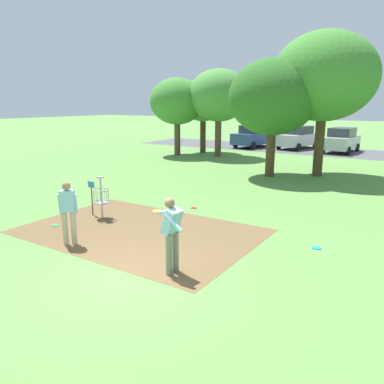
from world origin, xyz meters
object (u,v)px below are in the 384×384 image
at_px(tree_near_left, 324,77).
at_px(parked_car_center_right, 341,140).
at_px(player_throwing, 68,210).
at_px(parked_car_leftmost, 254,136).
at_px(disc_golf_basket, 100,196).
at_px(player_foreground_watching, 172,231).
at_px(tree_far_center, 219,96).
at_px(frisbee_by_tee, 316,248).
at_px(tree_far_left, 273,98).
at_px(tree_mid_center, 203,101).
at_px(parked_car_center_left, 298,137).
at_px(tree_mid_left, 177,102).
at_px(frisbee_mid_grass, 194,208).
at_px(frisbee_near_basket, 55,225).

distance_m(tree_near_left, parked_car_center_right, 11.41).
height_order(player_throwing, parked_car_leftmost, parked_car_leftmost).
relative_size(disc_golf_basket, player_foreground_watching, 0.81).
xyz_separation_m(player_foreground_watching, parked_car_center_right, (-1.54, 24.05, -0.06)).
bearing_deg(tree_far_center, frisbee_by_tee, -52.47).
bearing_deg(player_throwing, tree_far_left, 86.08).
bearing_deg(player_foreground_watching, parked_car_leftmost, 109.81).
distance_m(player_throwing, tree_mid_center, 19.71).
relative_size(frisbee_by_tee, parked_car_center_left, 0.06).
bearing_deg(disc_golf_basket, parked_car_center_left, 91.73).
xyz_separation_m(tree_far_left, tree_far_center, (-5.82, 5.03, 0.21)).
xyz_separation_m(tree_near_left, parked_car_center_left, (-4.60, 11.11, -3.98)).
bearing_deg(player_foreground_watching, tree_mid_center, 119.37).
xyz_separation_m(player_foreground_watching, tree_mid_left, (-11.05, 16.02, 2.76)).
distance_m(disc_golf_basket, tree_mid_center, 17.37).
bearing_deg(frisbee_mid_grass, player_throwing, -99.94).
bearing_deg(disc_golf_basket, tree_far_left, 79.07).
relative_size(tree_mid_center, tree_far_center, 0.91).
height_order(frisbee_near_basket, parked_car_center_left, parked_car_center_left).
bearing_deg(tree_mid_left, parked_car_center_right, 40.15).
relative_size(frisbee_mid_grass, tree_mid_center, 0.04).
distance_m(frisbee_near_basket, tree_near_left, 14.30).
bearing_deg(player_foreground_watching, tree_mid_left, 124.61).
distance_m(frisbee_mid_grass, parked_car_center_left, 19.99).
bearing_deg(parked_car_leftmost, parked_car_center_right, 4.25).
bearing_deg(player_throwing, tree_near_left, 78.08).
bearing_deg(player_throwing, tree_mid_left, 115.78).
relative_size(player_throwing, tree_far_center, 0.29).
bearing_deg(tree_near_left, tree_mid_center, 154.05).
bearing_deg(tree_near_left, tree_far_left, -144.35).
bearing_deg(player_throwing, tree_mid_center, 110.83).
height_order(tree_mid_center, parked_car_leftmost, tree_mid_center).
xyz_separation_m(player_foreground_watching, tree_far_left, (-2.46, 11.96, 2.93)).
bearing_deg(tree_mid_left, player_throwing, -64.22).
bearing_deg(disc_golf_basket, frisbee_by_tee, 9.59).
xyz_separation_m(frisbee_mid_grass, tree_near_left, (2.01, 8.68, 4.89)).
relative_size(tree_mid_left, tree_far_center, 0.91).
bearing_deg(parked_car_center_right, player_foreground_watching, -86.34).
bearing_deg(player_foreground_watching, player_throwing, -178.91).
height_order(player_foreground_watching, tree_far_left, tree_far_left).
bearing_deg(parked_car_center_right, frisbee_near_basket, -98.37).
xyz_separation_m(frisbee_mid_grass, tree_far_center, (-5.83, 12.27, 4.12)).
distance_m(player_throwing, tree_far_left, 12.40).
distance_m(tree_far_center, parked_car_center_right, 10.27).
relative_size(player_foreground_watching, frisbee_mid_grass, 8.11).
xyz_separation_m(parked_car_leftmost, parked_car_center_left, (3.43, 0.99, 0.00)).
relative_size(frisbee_by_tee, tree_mid_left, 0.05).
relative_size(disc_golf_basket, tree_near_left, 0.20).
distance_m(disc_golf_basket, player_foreground_watching, 4.85).
relative_size(tree_near_left, tree_mid_center, 1.32).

